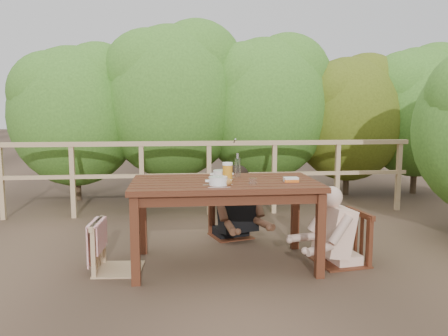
{
  "coord_description": "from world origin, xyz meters",
  "views": [
    {
      "loc": [
        -0.42,
        -3.98,
        1.44
      ],
      "look_at": [
        0.0,
        0.05,
        0.9
      ],
      "focal_mm": 35.84,
      "sensor_mm": 36.0,
      "label": 1
    }
  ],
  "objects": [
    {
      "name": "ground",
      "position": [
        0.0,
        0.0,
        0.0
      ],
      "size": [
        60.0,
        60.0,
        0.0
      ],
      "primitive_type": "plane",
      "color": "brown",
      "rests_on": "ground"
    },
    {
      "name": "diner_right",
      "position": [
        1.11,
        -0.06,
        0.6
      ],
      "size": [
        0.67,
        0.58,
        1.21
      ],
      "primitive_type": null,
      "rotation": [
        0.0,
        0.0,
        1.73
      ],
      "color": "beige",
      "rests_on": "ground"
    },
    {
      "name": "table",
      "position": [
        0.0,
        0.0,
        0.39
      ],
      "size": [
        1.67,
        0.94,
        0.77
      ],
      "primitive_type": "cube",
      "color": "#411E11",
      "rests_on": "ground"
    },
    {
      "name": "woman",
      "position": [
        0.17,
        0.93,
        0.63
      ],
      "size": [
        0.68,
        0.75,
        1.27
      ],
      "primitive_type": null,
      "rotation": [
        0.0,
        0.0,
        3.44
      ],
      "color": "black",
      "rests_on": "ground"
    },
    {
      "name": "chair_left",
      "position": [
        -0.96,
        -0.05,
        0.43
      ],
      "size": [
        0.45,
        0.45,
        0.85
      ],
      "primitive_type": "cube",
      "rotation": [
        0.0,
        0.0,
        1.5
      ],
      "color": "tan",
      "rests_on": "ground"
    },
    {
      "name": "soup_near",
      "position": [
        -0.08,
        -0.23,
        0.82
      ],
      "size": [
        0.27,
        0.27,
        0.09
      ],
      "primitive_type": "cylinder",
      "color": "silver",
      "rests_on": "table"
    },
    {
      "name": "tumbler",
      "position": [
        0.22,
        -0.24,
        0.81
      ],
      "size": [
        0.06,
        0.06,
        0.07
      ],
      "primitive_type": "cylinder",
      "color": "silver",
      "rests_on": "table"
    },
    {
      "name": "bottle",
      "position": [
        0.15,
        0.2,
        0.9
      ],
      "size": [
        0.06,
        0.06,
        0.25
      ],
      "primitive_type": "cylinder",
      "color": "white",
      "rests_on": "table"
    },
    {
      "name": "beer_glass",
      "position": [
        0.03,
        0.02,
        0.86
      ],
      "size": [
        0.09,
        0.09,
        0.18
      ],
      "primitive_type": "cylinder",
      "color": "orange",
      "rests_on": "table"
    },
    {
      "name": "soup_far",
      "position": [
        -0.01,
        0.17,
        0.82
      ],
      "size": [
        0.27,
        0.27,
        0.09
      ],
      "primitive_type": "cylinder",
      "color": "white",
      "rests_on": "table"
    },
    {
      "name": "railing",
      "position": [
        0.0,
        2.0,
        0.51
      ],
      "size": [
        5.6,
        0.1,
        1.01
      ],
      "primitive_type": "cube",
      "color": "tan",
      "rests_on": "ground"
    },
    {
      "name": "bread_roll",
      "position": [
        -0.03,
        -0.22,
        0.82
      ],
      "size": [
        0.14,
        0.11,
        0.08
      ],
      "primitive_type": "ellipsoid",
      "color": "#AE7C35",
      "rests_on": "table"
    },
    {
      "name": "butter_tub",
      "position": [
        0.58,
        -0.12,
        0.8
      ],
      "size": [
        0.13,
        0.09,
        0.06
      ],
      "primitive_type": "cube",
      "rotation": [
        0.0,
        0.0,
        -0.01
      ],
      "color": "white",
      "rests_on": "table"
    },
    {
      "name": "chair_right",
      "position": [
        1.08,
        -0.06,
        0.46
      ],
      "size": [
        0.52,
        0.52,
        0.92
      ],
      "primitive_type": "cube",
      "rotation": [
        0.0,
        0.0,
        -1.41
      ],
      "color": "#411E11",
      "rests_on": "ground"
    },
    {
      "name": "hedge_row",
      "position": [
        0.4,
        3.2,
        1.9
      ],
      "size": [
        6.6,
        1.6,
        3.8
      ],
      "primitive_type": null,
      "color": "#38641F",
      "rests_on": "ground"
    },
    {
      "name": "chair_far",
      "position": [
        0.17,
        0.91,
        0.42
      ],
      "size": [
        0.52,
        0.52,
        0.84
      ],
      "primitive_type": "cube",
      "rotation": [
        0.0,
        0.0,
        0.3
      ],
      "color": "#411E11",
      "rests_on": "ground"
    }
  ]
}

